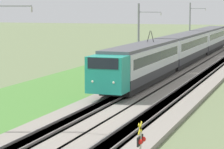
% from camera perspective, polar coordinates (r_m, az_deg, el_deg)
% --- Properties ---
extents(ballast_main, '(240.00, 4.40, 0.30)m').
position_cam_1_polar(ballast_main, '(69.39, 8.26, 1.32)').
color(ballast_main, gray).
rests_on(ballast_main, ground).
extents(ballast_adjacent, '(240.00, 4.40, 0.30)m').
position_cam_1_polar(ballast_adjacent, '(68.73, 11.70, 1.19)').
color(ballast_adjacent, gray).
rests_on(ballast_adjacent, ground).
extents(track_main, '(240.00, 1.57, 0.45)m').
position_cam_1_polar(track_main, '(69.39, 8.26, 1.33)').
color(track_main, '#4C4238').
rests_on(track_main, ground).
extents(track_adjacent, '(240.00, 1.57, 0.45)m').
position_cam_1_polar(track_adjacent, '(68.73, 11.70, 1.20)').
color(track_adjacent, '#4C4238').
rests_on(track_adjacent, ground).
extents(grass_verge, '(240.00, 11.27, 0.12)m').
position_cam_1_polar(grass_verge, '(70.73, 3.58, 1.42)').
color(grass_verge, '#4C8438').
rests_on(grass_verge, ground).
extents(passenger_train, '(58.43, 2.96, 5.04)m').
position_cam_1_polar(passenger_train, '(66.33, 7.81, 2.97)').
color(passenger_train, teal).
rests_on(passenger_train, ground).
extents(catenary_mast_mid, '(0.22, 2.56, 7.64)m').
position_cam_1_polar(catenary_mast_mid, '(56.12, 2.93, 3.89)').
color(catenary_mast_mid, slate).
rests_on(catenary_mast_mid, ground).
extents(catenary_mast_far, '(0.22, 2.56, 7.93)m').
position_cam_1_polar(catenary_mast_far, '(83.80, 8.40, 5.05)').
color(catenary_mast_far, slate).
rests_on(catenary_mast_far, ground).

